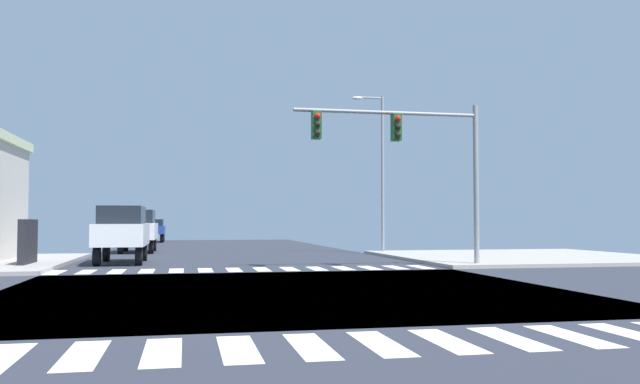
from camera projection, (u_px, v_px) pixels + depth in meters
The scene contains 9 objects.
ground at pixel (285, 292), 16.41m from camera, with size 90.00×90.00×0.05m.
sidewalk_corner_ne at pixel (522, 257), 30.77m from camera, with size 12.00×12.00×0.14m.
crosswalk_near at pixel (346, 345), 9.22m from camera, with size 13.50×2.00×0.01m.
crosswalk_far at pixel (248, 269), 23.50m from camera, with size 13.50×2.00×0.01m.
traffic_signal_mast at pixel (405, 145), 24.53m from camera, with size 7.15×0.55×6.16m.
street_lamp at pixel (378, 160), 35.27m from camera, with size 1.78×0.32×8.45m.
sedan_nearside_1 at pixel (154, 229), 54.20m from camera, with size 1.80×4.30×1.88m.
suv_farside_1 at pixel (138, 227), 36.36m from camera, with size 1.96×4.60×2.34m.
suv_trailing_2 at pixel (122, 229), 27.06m from camera, with size 1.96×4.60×2.34m.
Camera 1 is at (-2.47, -16.34, 1.73)m, focal length 36.98 mm.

